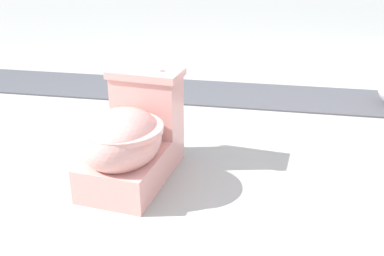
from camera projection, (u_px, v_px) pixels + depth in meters
name	position (u px, v px, depth m)	size (l,w,h in m)	color
ground_plane	(108.00, 173.00, 2.31)	(14.00, 14.00, 0.00)	#A8A59E
gravel_strip	(230.00, 94.00, 3.39)	(0.56, 8.00, 0.01)	#4C4C51
toilet	(131.00, 139.00, 2.17)	(0.67, 0.45, 0.52)	#E09E93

